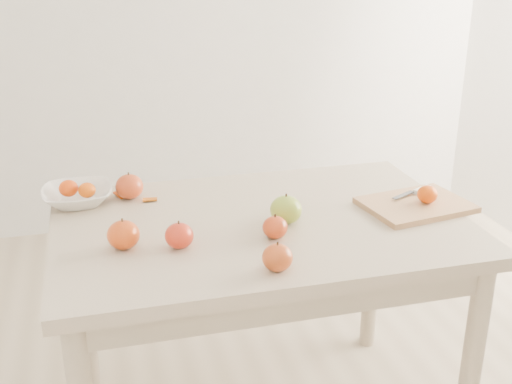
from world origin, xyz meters
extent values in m
cube|color=#C6B496|center=(0.00, 0.00, 0.73)|extent=(1.20, 0.80, 0.04)
cylinder|color=#BCAA8E|center=(-0.54, 0.34, 0.35)|extent=(0.06, 0.06, 0.71)
cylinder|color=#BCAA8E|center=(0.54, 0.34, 0.35)|extent=(0.06, 0.06, 0.71)
cylinder|color=#BCAA8E|center=(0.54, -0.34, 0.35)|extent=(0.06, 0.06, 0.71)
cube|color=tan|center=(0.49, -0.03, 0.76)|extent=(0.34, 0.28, 0.02)
ellipsoid|color=#DE5807|center=(0.52, -0.04, 0.80)|extent=(0.06, 0.06, 0.05)
imported|color=white|center=(-0.52, 0.27, 0.78)|extent=(0.22, 0.22, 0.05)
ellipsoid|color=#D44507|center=(-0.54, 0.28, 0.80)|extent=(0.06, 0.06, 0.05)
ellipsoid|color=#DE4A07|center=(-0.49, 0.25, 0.80)|extent=(0.05, 0.05, 0.05)
cube|color=#EB5310|center=(-0.37, 0.30, 0.75)|extent=(0.07, 0.07, 0.01)
cube|color=#C65E0E|center=(-0.30, 0.23, 0.75)|extent=(0.05, 0.04, 0.01)
cube|color=white|center=(0.55, 0.04, 0.78)|extent=(0.07, 0.05, 0.01)
cube|color=#33353A|center=(0.47, 0.02, 0.78)|extent=(0.09, 0.06, 0.00)
ellipsoid|color=#658B15|center=(0.07, -0.04, 0.79)|extent=(0.09, 0.09, 0.08)
ellipsoid|color=maroon|center=(-0.04, -0.31, 0.78)|extent=(0.08, 0.08, 0.07)
ellipsoid|color=#A71002|center=(-0.40, -0.08, 0.79)|extent=(0.09, 0.09, 0.08)
ellipsoid|color=#9D0F13|center=(-0.26, -0.12, 0.78)|extent=(0.08, 0.08, 0.07)
ellipsoid|color=maroon|center=(-0.36, 0.27, 0.79)|extent=(0.09, 0.09, 0.08)
ellipsoid|color=#A5160E|center=(0.01, -0.13, 0.78)|extent=(0.07, 0.07, 0.06)
camera|label=1|loc=(-0.45, -1.66, 1.52)|focal=45.00mm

